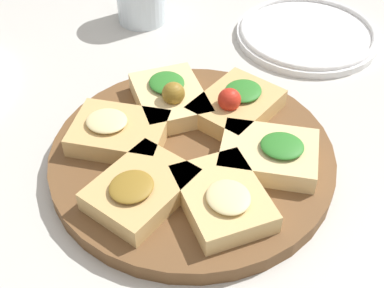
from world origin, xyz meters
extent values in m
plane|color=beige|center=(0.00, 0.00, 0.00)|extent=(3.00, 3.00, 0.00)
cylinder|color=brown|center=(0.00, 0.00, 0.01)|extent=(0.31, 0.31, 0.02)
cube|color=#E5C689|center=(0.08, 0.01, 0.03)|extent=(0.11, 0.09, 0.02)
ellipsoid|color=#2D7A28|center=(0.09, 0.01, 0.04)|extent=(0.05, 0.05, 0.01)
cube|color=tan|center=(0.03, 0.08, 0.03)|extent=(0.10, 0.12, 0.02)
ellipsoid|color=#2D7A28|center=(0.03, 0.09, 0.04)|extent=(0.05, 0.06, 0.01)
sphere|color=red|center=(0.02, 0.06, 0.05)|extent=(0.03, 0.03, 0.03)
cube|color=#E5C689|center=(-0.05, 0.06, 0.03)|extent=(0.12, 0.12, 0.02)
ellipsoid|color=#2D7A28|center=(-0.06, 0.07, 0.04)|extent=(0.06, 0.06, 0.01)
sphere|color=olive|center=(-0.04, 0.05, 0.05)|extent=(0.03, 0.03, 0.03)
cube|color=tan|center=(-0.08, -0.01, 0.03)|extent=(0.11, 0.09, 0.02)
ellipsoid|color=beige|center=(-0.09, -0.01, 0.04)|extent=(0.05, 0.05, 0.01)
cube|color=tan|center=(-0.03, -0.08, 0.03)|extent=(0.10, 0.12, 0.02)
ellipsoid|color=olive|center=(-0.03, -0.09, 0.04)|extent=(0.05, 0.06, 0.01)
cube|color=#DBB775|center=(0.05, -0.06, 0.03)|extent=(0.12, 0.12, 0.02)
ellipsoid|color=beige|center=(0.06, -0.07, 0.04)|extent=(0.06, 0.06, 0.01)
cylinder|color=white|center=(0.07, 0.30, 0.01)|extent=(0.20, 0.20, 0.01)
torus|color=white|center=(0.07, 0.30, 0.01)|extent=(0.20, 0.20, 0.01)
camera|label=1|loc=(0.14, -0.39, 0.42)|focal=50.00mm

